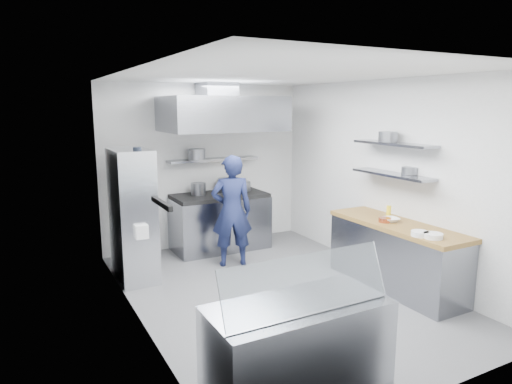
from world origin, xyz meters
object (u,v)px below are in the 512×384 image
display_case (297,352)px  chef (232,211)px  gas_range (220,223)px  wire_rack (133,215)px

display_case → chef: bearing=74.1°
gas_range → chef: size_ratio=0.94×
gas_range → wire_rack: (-1.63, -0.70, 0.48)m
gas_range → chef: bearing=-101.4°
gas_range → wire_rack: wire_rack is taller
wire_rack → display_case: wire_rack is taller
gas_range → chef: chef is taller
gas_range → chef: (-0.17, -0.85, 0.41)m
gas_range → wire_rack: bearing=-156.8°
wire_rack → gas_range: bearing=23.2°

